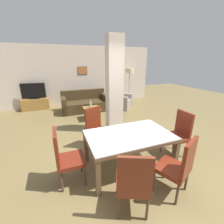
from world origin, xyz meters
name	(u,v)px	position (x,y,z in m)	size (l,w,h in m)	color
ground_plane	(128,166)	(0.00, 0.00, 0.00)	(18.00, 18.00, 0.00)	olive
back_wall	(81,76)	(0.00, 5.08, 1.35)	(7.20, 0.09, 2.70)	beige
divider_pillar	(114,87)	(0.36, 1.67, 1.35)	(0.43, 0.33, 2.70)	beige
dining_table	(129,141)	(0.00, 0.00, 0.58)	(1.62, 1.01, 0.72)	brown
dining_chair_near_left	(133,181)	(-0.40, -0.90, 0.54)	(0.61, 0.61, 1.01)	maroon
dining_chair_head_right	(178,132)	(1.23, 0.00, 0.54)	(0.46, 0.46, 1.01)	maroon
dining_chair_near_right	(178,165)	(0.40, -0.86, 0.54)	(0.61, 0.61, 1.01)	maroon
dining_chair_far_left	(97,127)	(-0.40, 0.91, 0.54)	(0.61, 0.61, 1.01)	maroon
dining_chair_head_left	(65,156)	(-1.19, 0.00, 0.54)	(0.46, 0.46, 1.01)	maroon
sofa	(85,104)	(-0.09, 3.92, 0.29)	(1.89, 0.93, 0.85)	#42331C
armchair	(120,102)	(1.47, 3.74, 0.27)	(1.19, 1.19, 0.77)	gray
coffee_table	(92,113)	(-0.06, 2.81, 0.22)	(0.57, 0.59, 0.43)	olive
bottle	(91,105)	(-0.08, 2.86, 0.54)	(0.08, 0.08, 0.30)	#B2B7BC
tv_stand	(36,104)	(-2.08, 4.80, 0.24)	(1.08, 0.40, 0.49)	#A27535
tv_screen	(33,91)	(-2.08, 4.80, 0.81)	(0.96, 0.24, 0.67)	black
floor_lamp	(130,73)	(2.43, 4.74, 1.42)	(0.40, 0.40, 1.67)	#B7B7BC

